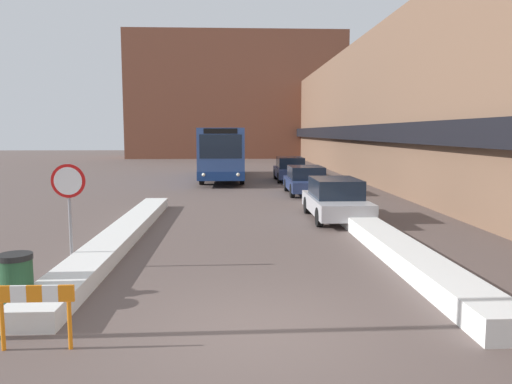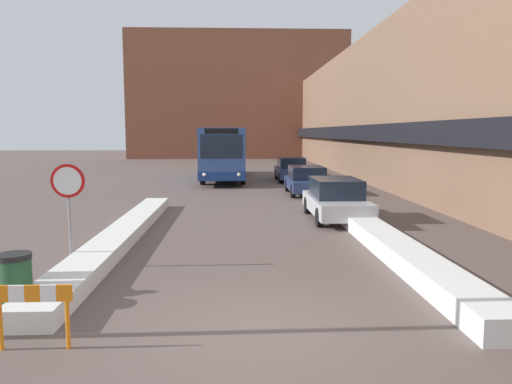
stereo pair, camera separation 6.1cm
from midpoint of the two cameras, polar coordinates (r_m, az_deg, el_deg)
The scene contains 12 objects.
ground_plane at distance 8.07m, azimuth 0.34°, elevation -15.54°, with size 160.00×160.00×0.00m, color brown.
building_row_right at distance 33.14m, azimuth 15.81°, elevation 8.98°, with size 5.50×60.00×8.95m.
building_backdrop_far at distance 62.48m, azimuth -2.28°, elevation 10.81°, with size 26.00×8.00×14.83m.
snow_bank_left at distance 14.71m, azimuth -15.23°, elevation -4.75°, with size 0.90×13.25×0.36m.
snow_bank_right at distance 15.21m, azimuth 12.67°, elevation -4.14°, with size 0.90×15.55×0.44m.
city_bus at distance 33.14m, azimuth -3.85°, elevation 4.60°, with size 2.66×11.96×3.32m.
parked_car_front at distance 17.89m, azimuth 8.98°, elevation -0.79°, with size 1.83×4.40×1.45m.
parked_car_middle at distance 25.00m, azimuth 5.66°, elevation 1.37°, with size 1.88×4.22×1.39m.
parked_car_back at distance 31.91m, azimuth 3.86°, elevation 2.64°, with size 1.84×4.55×1.50m.
stop_sign at distance 11.95m, azimuth -20.75°, elevation -0.09°, with size 0.76×0.08×2.37m.
trash_bin at distance 9.91m, azimuth -25.86°, elevation -9.03°, with size 0.59×0.59×0.95m.
construction_barricade at distance 7.84m, azimuth -24.14°, elevation -11.62°, with size 1.10×0.06×0.94m.
Camera 1 is at (-0.42, -7.45, 3.07)m, focal length 35.00 mm.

